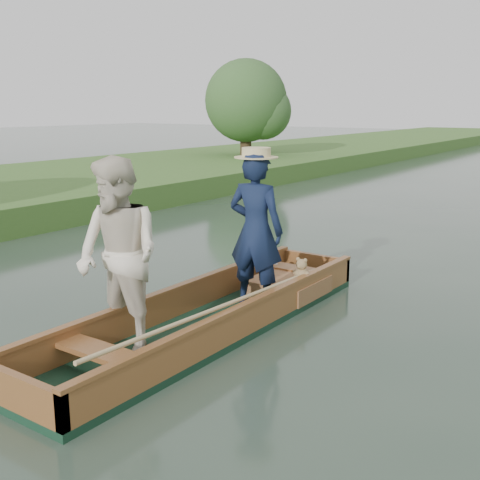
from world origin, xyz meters
The scene contains 2 objects.
ground centered at (0.00, 0.00, 0.00)m, with size 120.00×120.00×0.00m, color #283D30.
punt centered at (-0.10, -0.23, 0.76)m, with size 1.36×5.00×2.04m.
Camera 1 is at (4.00, -5.07, 2.50)m, focal length 45.00 mm.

